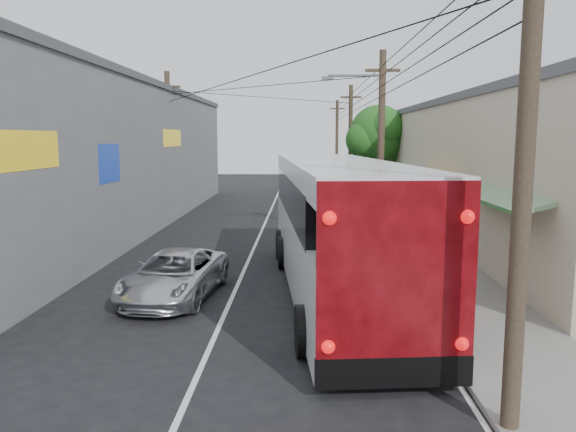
% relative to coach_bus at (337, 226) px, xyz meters
% --- Properties ---
extents(ground, '(120.00, 120.00, 0.00)m').
position_rel_coach_bus_xyz_m(ground, '(-2.99, -5.83, -2.00)').
color(ground, black).
rests_on(ground, ground).
extents(sidewalk, '(3.00, 80.00, 0.12)m').
position_rel_coach_bus_xyz_m(sidewalk, '(3.51, 14.17, -1.94)').
color(sidewalk, slate).
rests_on(sidewalk, ground).
extents(building_right, '(7.09, 40.00, 6.25)m').
position_rel_coach_bus_xyz_m(building_right, '(8.00, 16.17, 1.15)').
color(building_right, '#B6AB91').
rests_on(building_right, ground).
extents(building_left, '(7.20, 36.00, 7.25)m').
position_rel_coach_bus_xyz_m(building_left, '(-11.49, 12.17, 1.65)').
color(building_left, gray).
rests_on(building_left, ground).
extents(utility_poles, '(11.80, 45.28, 8.00)m').
position_rel_coach_bus_xyz_m(utility_poles, '(0.14, 14.50, 2.12)').
color(utility_poles, '#473828').
rests_on(utility_poles, ground).
extents(street_tree, '(4.40, 4.00, 6.60)m').
position_rel_coach_bus_xyz_m(street_tree, '(3.88, 20.19, 2.67)').
color(street_tree, '#3F2B19').
rests_on(street_tree, ground).
extents(coach_bus, '(4.05, 13.62, 3.87)m').
position_rel_coach_bus_xyz_m(coach_bus, '(0.00, 0.00, 0.00)').
color(coach_bus, silver).
rests_on(coach_bus, ground).
extents(jeepney, '(2.72, 4.96, 1.32)m').
position_rel_coach_bus_xyz_m(jeepney, '(-4.61, -0.62, -1.34)').
color(jeepney, silver).
rests_on(jeepney, ground).
extents(parked_suv, '(3.00, 6.00, 1.67)m').
position_rel_coach_bus_xyz_m(parked_suv, '(1.61, 7.72, -1.17)').
color(parked_suv, gray).
rests_on(parked_suv, ground).
extents(parked_car_mid, '(2.20, 4.55, 1.50)m').
position_rel_coach_bus_xyz_m(parked_car_mid, '(1.61, 16.25, -1.26)').
color(parked_car_mid, '#2A292F').
rests_on(parked_car_mid, ground).
extents(parked_car_far, '(2.16, 4.92, 1.57)m').
position_rel_coach_bus_xyz_m(parked_car_far, '(1.47, 25.14, -1.22)').
color(parked_car_far, black).
rests_on(parked_car_far, ground).
extents(pedestrian_near, '(0.74, 0.61, 1.73)m').
position_rel_coach_bus_xyz_m(pedestrian_near, '(3.25, 4.82, -1.02)').
color(pedestrian_near, pink).
rests_on(pedestrian_near, sidewalk).
extents(pedestrian_far, '(0.87, 0.78, 1.49)m').
position_rel_coach_bus_xyz_m(pedestrian_far, '(2.41, 7.01, -1.14)').
color(pedestrian_far, '#7B92B3').
rests_on(pedestrian_far, sidewalk).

